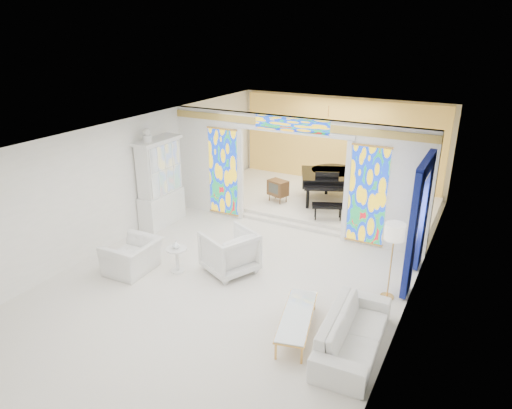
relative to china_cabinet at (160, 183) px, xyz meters
The scene contains 24 objects.
floor 3.47m from the china_cabinet, 10.50° to the right, with size 12.00×12.00×0.00m, color silver.
ceiling 3.75m from the china_cabinet, 10.50° to the right, with size 7.00×12.00×0.02m, color white.
wall_back 6.30m from the china_cabinet, 59.24° to the left, with size 7.00×0.02×3.00m, color silver.
wall_front 7.35m from the china_cabinet, 64.01° to the right, with size 7.00×0.02×3.00m, color silver.
wall_left 0.74m from the china_cabinet, 115.42° to the right, with size 0.02×12.00×3.00m, color silver.
wall_right 6.75m from the china_cabinet, ahead, with size 0.02×12.00×3.00m, color silver.
partition_wall 3.54m from the china_cabinet, 23.50° to the left, with size 7.00×0.22×3.00m.
stained_glass_left 1.76m from the china_cabinet, 47.47° to the left, with size 0.90×0.04×2.40m, color gold.
stained_glass_right 5.41m from the china_cabinet, 13.85° to the left, with size 0.90×0.04×2.40m, color gold.
stained_glass_transom 3.84m from the china_cabinet, 21.91° to the left, with size 2.00×0.04×0.34m, color gold.
alcove_platform 4.88m from the china_cabinet, 47.45° to the left, with size 6.80×3.80×0.18m, color silver.
gold_curtain_back 6.19m from the china_cabinet, 58.67° to the left, with size 6.70×0.10×2.90m, color gold.
chandelier 5.02m from the china_cabinet, 44.89° to the left, with size 0.48×0.48×0.30m, color gold.
blue_drapes 6.63m from the china_cabinet, ahead, with size 0.14×1.85×2.65m.
china_cabinet is the anchor object (origin of this frame).
armchair_left 2.76m from the china_cabinet, 65.38° to the right, with size 1.10×0.96×0.72m, color silver.
armchair_right 3.37m from the china_cabinet, 24.98° to the right, with size 1.02×1.05×0.96m, color white.
sofa 6.77m from the china_cabinet, 23.40° to the right, with size 2.24×0.88×0.65m, color white.
side_table 2.89m from the china_cabinet, 44.64° to the right, with size 0.54×0.54×0.57m.
vase 2.82m from the china_cabinet, 44.64° to the right, with size 0.17×0.17×0.18m, color white.
coffee_table 5.90m from the china_cabinet, 27.73° to the right, with size 0.90×1.74×0.37m.
floor_lamp 6.38m from the china_cabinet, ahead, with size 0.50×0.50×1.61m.
grand_piano 4.97m from the china_cabinet, 44.50° to the left, with size 1.97×2.97×1.06m.
tv_console 3.49m from the china_cabinet, 49.17° to the left, with size 0.66×0.54×0.66m.
Camera 1 is at (4.48, -8.40, 5.07)m, focal length 32.00 mm.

